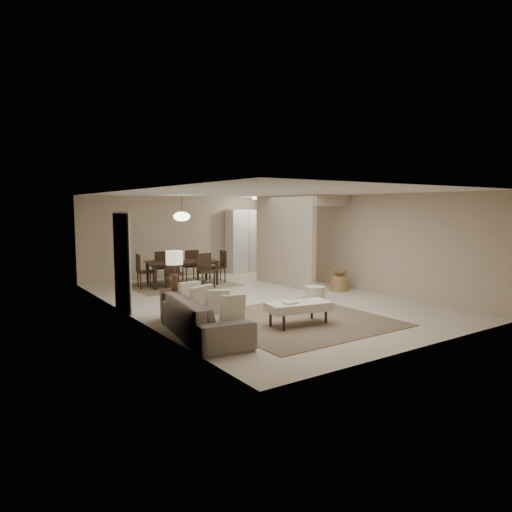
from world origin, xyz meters
TOP-DOWN VIEW (x-y plane):
  - floor at (0.00, 0.00)m, footprint 9.00×9.00m
  - ceiling at (0.00, 0.00)m, footprint 9.00×9.00m
  - back_wall at (0.00, 4.50)m, footprint 6.00×0.00m
  - left_wall at (-3.00, 0.00)m, footprint 0.00×9.00m
  - right_wall at (3.00, 0.00)m, footprint 0.00×9.00m
  - partition at (1.80, 1.25)m, footprint 0.15×2.50m
  - doorway at (-2.97, 0.60)m, footprint 0.04×0.90m
  - pantry_cabinet at (2.35, 4.15)m, footprint 1.20×0.55m
  - flush_light at (2.30, 3.20)m, footprint 0.44×0.44m
  - living_rug at (-0.46, -2.07)m, footprint 3.20×3.20m
  - sofa at (-2.45, -2.07)m, footprint 2.37×1.21m
  - ottoman_bench at (-0.66, -2.37)m, footprint 1.27×0.76m
  - side_table at (-2.40, -0.78)m, footprint 0.67×0.67m
  - table_lamp at (-2.40, -0.78)m, footprint 0.32×0.32m
  - round_pouf at (0.97, -1.00)m, footprint 0.47×0.47m
  - wicker_basket at (2.47, -0.25)m, footprint 0.53×0.53m
  - dining_rug at (-0.56, 2.81)m, footprint 2.80×2.10m
  - dining_table at (-0.56, 2.81)m, footprint 2.06×1.33m
  - dining_chairs at (-0.56, 2.81)m, footprint 2.52×1.96m
  - vase at (-0.56, 2.81)m, footprint 0.16×0.16m
  - yellow_mat at (2.26, 1.26)m, footprint 0.86×0.57m
  - pendant_light at (-0.56, 2.81)m, footprint 0.46×0.46m

SIDE VIEW (x-z plane):
  - floor at x=0.00m, z-range 0.00..0.00m
  - living_rug at x=-0.46m, z-range 0.00..0.01m
  - dining_rug at x=-0.56m, z-range 0.00..0.01m
  - yellow_mat at x=2.26m, z-range 0.00..0.01m
  - round_pouf at x=0.97m, z-range 0.00..0.36m
  - wicker_basket at x=2.47m, z-range 0.00..0.39m
  - side_table at x=-2.40m, z-range 0.00..0.59m
  - sofa at x=-2.45m, z-range 0.00..0.66m
  - dining_table at x=-0.56m, z-range 0.00..0.68m
  - ottoman_bench at x=-0.66m, z-range 0.13..0.56m
  - dining_chairs at x=-0.56m, z-range 0.00..0.93m
  - vase at x=-0.56m, z-range 0.68..0.81m
  - doorway at x=-2.97m, z-range 0.00..2.04m
  - pantry_cabinet at x=2.35m, z-range 0.00..2.10m
  - table_lamp at x=-2.40m, z-range 0.77..1.53m
  - back_wall at x=0.00m, z-range -1.75..4.25m
  - left_wall at x=-3.00m, z-range -3.25..5.75m
  - right_wall at x=3.00m, z-range -3.25..5.75m
  - partition at x=1.80m, z-range 0.00..2.50m
  - pendant_light at x=-0.56m, z-range 1.57..2.27m
  - flush_light at x=2.30m, z-range 2.44..2.48m
  - ceiling at x=0.00m, z-range 2.50..2.50m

